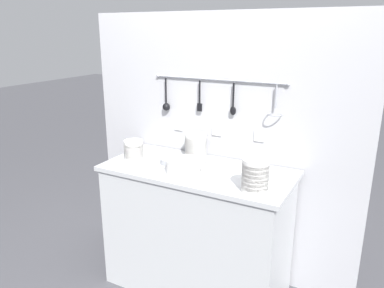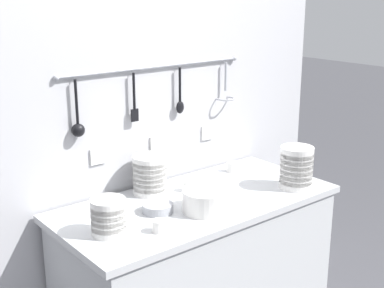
% 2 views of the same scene
% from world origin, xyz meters
% --- Properties ---
extents(back_wall, '(2.05, 0.11, 1.89)m').
position_xyz_m(back_wall, '(-0.00, 0.33, 0.95)').
color(back_wall, '#B2B2B7').
rests_on(back_wall, ground).
extents(bowl_stack_back_corner, '(0.13, 0.13, 0.14)m').
position_xyz_m(bowl_stack_back_corner, '(-0.47, -0.05, 0.97)').
color(bowl_stack_back_corner, white).
rests_on(bowl_stack_back_corner, counter).
extents(bowl_stack_wide_centre, '(0.15, 0.15, 0.19)m').
position_xyz_m(bowl_stack_wide_centre, '(0.45, -0.17, 0.99)').
color(bowl_stack_wide_centre, white).
rests_on(bowl_stack_wide_centre, counter).
extents(bowl_stack_tall_left, '(0.15, 0.15, 0.18)m').
position_xyz_m(bowl_stack_tall_left, '(-0.11, 0.19, 0.98)').
color(bowl_stack_tall_left, white).
rests_on(bowl_stack_tall_left, counter).
extents(plate_stack, '(0.20, 0.20, 0.09)m').
position_xyz_m(plate_stack, '(-0.05, -0.11, 0.94)').
color(plate_stack, white).
rests_on(plate_stack, counter).
extents(steel_mixing_bowl, '(0.13, 0.13, 0.04)m').
position_xyz_m(steel_mixing_bowl, '(-0.21, -0.00, 0.91)').
color(steel_mixing_bowl, '#93969E').
rests_on(steel_mixing_bowl, counter).
extents(cup_beside_plates, '(0.05, 0.05, 0.05)m').
position_xyz_m(cup_beside_plates, '(0.37, 0.18, 0.92)').
color(cup_beside_plates, white).
rests_on(cup_beside_plates, counter).
extents(cup_by_caddy, '(0.05, 0.05, 0.05)m').
position_xyz_m(cup_by_caddy, '(0.04, 0.11, 0.92)').
color(cup_by_caddy, white).
rests_on(cup_by_caddy, counter).
extents(cup_edge_far, '(0.05, 0.05, 0.05)m').
position_xyz_m(cup_edge_far, '(-0.32, -0.16, 0.92)').
color(cup_edge_far, white).
rests_on(cup_edge_far, counter).
extents(cup_mid_row, '(0.05, 0.05, 0.05)m').
position_xyz_m(cup_mid_row, '(0.07, -0.02, 0.92)').
color(cup_mid_row, white).
rests_on(cup_mid_row, counter).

